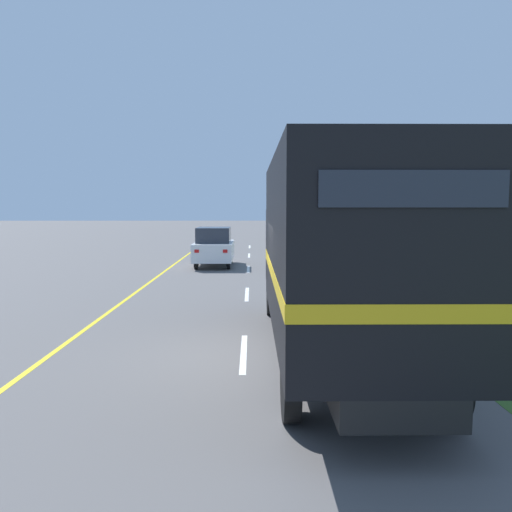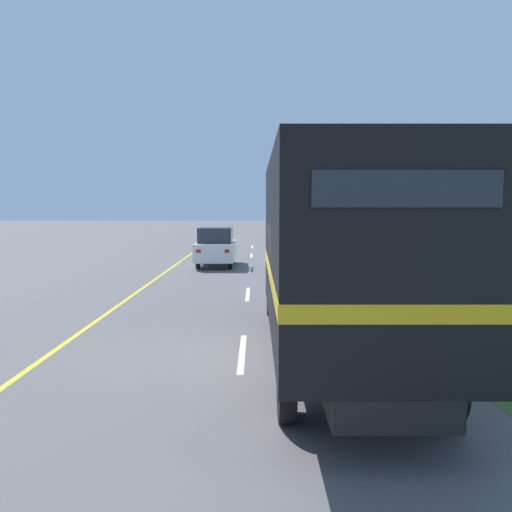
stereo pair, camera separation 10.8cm
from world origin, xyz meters
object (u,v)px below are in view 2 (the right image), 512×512
object	(u,v)px
lead_car_white	(215,247)
roadside_tree_mid	(382,194)
highway_sign	(413,238)
roadside_tree_near	(463,197)
roadside_tree_far	(358,200)
horse_trailer_truck	(336,252)

from	to	relation	value
lead_car_white	roadside_tree_mid	world-z (taller)	roadside_tree_mid
roadside_tree_mid	highway_sign	bearing A→B (deg)	-99.90
roadside_tree_near	roadside_tree_mid	bearing A→B (deg)	98.10
roadside_tree_near	roadside_tree_mid	distance (m)	9.17
lead_car_white	roadside_tree_near	distance (m)	11.53
lead_car_white	roadside_tree_far	bearing A→B (deg)	58.09
roadside_tree_mid	roadside_tree_far	bearing A→B (deg)	88.07
horse_trailer_truck	lead_car_white	world-z (taller)	horse_trailer_truck
roadside_tree_mid	lead_car_white	bearing A→B (deg)	-142.46
highway_sign	roadside_tree_far	bearing A→B (deg)	83.14
roadside_tree_near	roadside_tree_mid	size ratio (longest dim) A/B	0.98
roadside_tree_near	roadside_tree_mid	world-z (taller)	roadside_tree_mid
lead_car_white	roadside_tree_near	xyz separation A→B (m)	(11.20, -1.45, 2.32)
roadside_tree_mid	roadside_tree_far	world-z (taller)	roadside_tree_mid
lead_car_white	roadside_tree_near	bearing A→B (deg)	-7.37
horse_trailer_truck	highway_sign	bearing A→B (deg)	64.36
lead_car_white	roadside_tree_far	world-z (taller)	roadside_tree_far
horse_trailer_truck	roadside_tree_mid	distance (m)	23.50
horse_trailer_truck	roadside_tree_near	xyz separation A→B (m)	(7.83, 13.45, 1.25)
horse_trailer_truck	roadside_tree_far	distance (m)	32.06
lead_car_white	highway_sign	xyz separation A→B (m)	(7.47, -6.35, 0.81)
horse_trailer_truck	roadside_tree_mid	xyz separation A→B (m)	(6.54, 22.51, 1.68)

